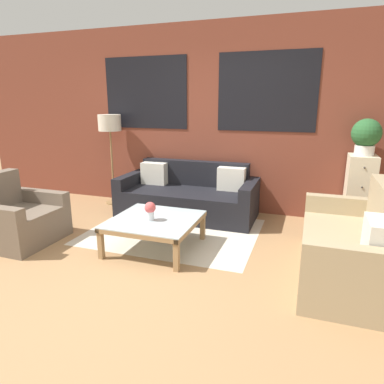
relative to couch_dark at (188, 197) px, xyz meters
name	(u,v)px	position (x,y,z in m)	size (l,w,h in m)	color
ground_plane	(129,275)	(0.08, -1.95, -0.28)	(16.00, 16.00, 0.00)	#9E754C
wall_back_brick	(203,119)	(0.08, 0.49, 1.13)	(8.40, 0.09, 2.80)	brown
rug	(174,231)	(0.05, -0.72, -0.28)	(2.17, 1.69, 0.00)	beige
couch_dark	(188,197)	(0.00, 0.00, 0.00)	(2.02, 0.88, 0.78)	black
settee_vintage	(352,249)	(2.13, -1.31, 0.03)	(0.80, 1.62, 0.92)	tan
armchair_corner	(18,220)	(-1.61, -1.63, 0.00)	(0.80, 0.87, 0.84)	#6B5B4C
coffee_table	(155,223)	(0.05, -1.28, 0.04)	(0.96, 0.96, 0.37)	silver
floor_lamp	(110,127)	(-1.41, 0.19, 0.99)	(0.36, 0.36, 1.47)	olive
drawer_cabinet	(359,193)	(2.33, 0.20, 0.22)	(0.34, 0.43, 1.00)	beige
potted_plant	(366,135)	(2.33, 0.20, 0.98)	(0.36, 0.36, 0.46)	silver
flower_vase	(150,210)	(0.03, -1.35, 0.21)	(0.13, 0.13, 0.21)	silver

